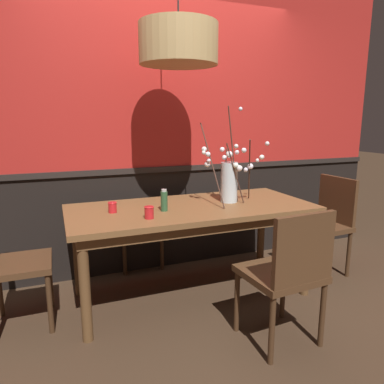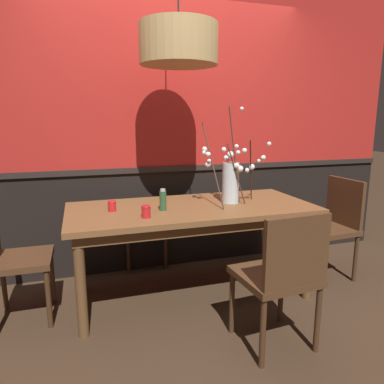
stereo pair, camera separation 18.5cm
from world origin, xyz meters
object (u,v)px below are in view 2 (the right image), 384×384
Objects in this scene: chair_far_side_left at (142,213)px; candle_holder_nearer_center at (146,212)px; chair_near_side_right at (282,272)px; candle_holder_nearer_edge at (112,206)px; chair_head_east_end at (334,221)px; vase_with_blossoms at (231,180)px; condiment_bottle at (163,200)px; dining_table at (192,216)px; pendant_lamp at (179,45)px; chair_head_west_end at (10,254)px.

candle_holder_nearer_center is at bearing -97.96° from chair_far_side_left.
candle_holder_nearer_edge is (-0.93, 0.87, 0.28)m from chair_near_side_right.
chair_head_east_end is 1.17× the size of vase_with_blossoms.
condiment_bottle reaches higher than candle_holder_nearer_center.
chair_far_side_left is at bearing 109.03° from chair_near_side_right.
dining_table is 11.60× the size of condiment_bottle.
chair_far_side_left is 1.65m from pendant_lamp.
candle_holder_nearer_center is (-0.15, -1.05, 0.29)m from chair_far_side_left.
dining_table is 2.17× the size of chair_head_west_end.
chair_near_side_right is (0.31, -0.85, -0.16)m from dining_table.
chair_far_side_left is at bearing 82.04° from candle_holder_nearer_center.
chair_head_east_end is 2.00m from candle_holder_nearer_edge.
chair_far_side_left reaches higher than chair_head_east_end.
candle_holder_nearer_edge is at bearing 179.41° from vase_with_blossoms.
chair_far_side_left is 1.09m from vase_with_blossoms.
chair_head_west_end is 1.33m from chair_far_side_left.
chair_head_east_end is 1.11m from vase_with_blossoms.
vase_with_blossoms reaches higher than condiment_bottle.
chair_head_east_end is (1.05, 0.83, -0.00)m from chair_near_side_right.
chair_head_west_end is 5.34× the size of condiment_bottle.
candle_holder_nearer_center is at bearing -150.65° from dining_table.
candle_holder_nearer_edge is (-0.96, 0.01, -0.15)m from vase_with_blossoms.
vase_with_blossoms is at bearing 7.86° from condiment_bottle.
chair_near_side_right is 0.99m from candle_holder_nearer_center.
dining_table is 0.87m from chair_far_side_left.
chair_head_west_end is 10.25× the size of candle_holder_nearer_center.
pendant_lamp is (0.17, -0.77, 1.45)m from chair_far_side_left.
vase_with_blossoms reaches higher than chair_head_east_end.
chair_far_side_left reaches higher than chair_head_west_end.
chair_far_side_left is at bearing 90.79° from condiment_bottle.
chair_near_side_right is 1.01m from condiment_bottle.
chair_near_side_right is 0.99× the size of chair_far_side_left.
dining_table is at bearing -25.87° from pendant_lamp.
chair_head_west_end is 1.14× the size of vase_with_blossoms.
chair_head_west_end is 2.69m from chair_head_east_end.
pendant_lamp is at bearing 0.88° from chair_head_west_end.
condiment_bottle is at bearing -172.14° from vase_with_blossoms.
vase_with_blossoms is at bearing 18.07° from candle_holder_nearer_center.
pendant_lamp reaches higher than chair_far_side_left.
chair_head_west_end is 0.98× the size of chair_head_east_end.
candle_holder_nearer_center reaches higher than candle_holder_nearer_edge.
candle_holder_nearer_edge is (-0.36, -0.79, 0.28)m from chair_far_side_left.
condiment_bottle is at bearing 125.78° from chair_near_side_right.
candle_holder_nearer_edge is at bearing -177.89° from pendant_lamp.
vase_with_blossoms is at bearing 88.15° from chair_near_side_right.
candle_holder_nearer_edge is (0.72, -0.00, 0.29)m from chair_head_west_end.
chair_far_side_left is (-1.62, 0.84, 0.00)m from chair_head_east_end.
pendant_lamp reaches higher than chair_head_west_end.
chair_near_side_right is at bearing -40.59° from candle_holder_nearer_center.
chair_head_east_end is at bearing -0.95° from chair_head_west_end.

